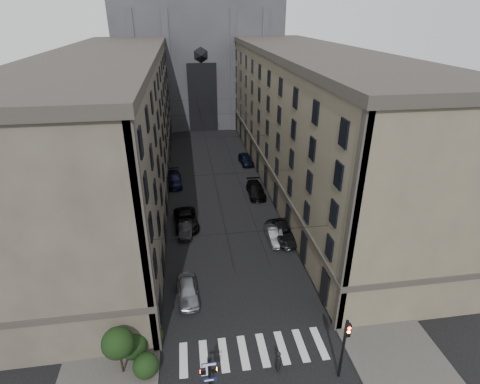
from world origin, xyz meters
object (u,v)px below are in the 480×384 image
gothic_tower (198,39)px  car_left_near (188,291)px  traffic_light_right (344,343)px  car_left_far (174,179)px  car_right_midnear (284,233)px  car_right_midfar (256,190)px  car_right_far (246,159)px  car_left_midnear (186,228)px  pedestrian (279,362)px  pedestrian_signal_left (209,376)px  car_right_near (274,234)px  car_left_midfar (186,220)px

gothic_tower → car_left_near: size_ratio=12.58×
traffic_light_right → car_left_far: size_ratio=0.92×
car_left_near → car_right_midnear: car_right_midnear is taller
car_right_midfar → car_right_far: 12.02m
car_left_midnear → car_left_near: bearing=-87.6°
gothic_tower → car_right_midnear: size_ratio=10.09×
gothic_tower → car_left_far: bearing=-99.2°
car_right_midnear → car_right_midfar: (-1.00, 11.49, 0.00)m
car_right_midnear → pedestrian: 17.53m
car_right_midfar → pedestrian: (-3.73, -28.37, 0.14)m
traffic_light_right → pedestrian_signal_left: bearing=-177.4°
gothic_tower → traffic_light_right: 74.67m
car_left_near → car_right_near: (9.84, 8.06, -0.05)m
traffic_light_right → car_left_far: bearing=108.7°
car_right_midnear → pedestrian: (-4.73, -16.88, 0.15)m
traffic_light_right → car_right_midfar: (-0.40, 29.45, -2.49)m
car_left_midnear → car_right_far: bearing=65.6°
car_right_near → car_left_far: bearing=123.0°
car_left_midnear → car_left_midfar: 1.76m
gothic_tower → car_left_far: 42.28m
car_right_near → car_right_midnear: bearing=7.1°
gothic_tower → pedestrian: bearing=-88.8°
gothic_tower → pedestrian: 73.92m
car_left_far → car_right_near: size_ratio=1.27×
car_left_midfar → car_left_far: size_ratio=1.02×
car_left_far → car_left_midnear: bearing=-87.2°
gothic_tower → pedestrian: (1.47, -71.96, -16.85)m
car_left_near → pedestrian: (6.20, -8.67, 0.16)m
car_left_far → car_right_midfar: 12.60m
car_left_far → car_right_midnear: car_left_far is taller
car_right_midfar → car_left_midfar: bearing=-143.4°
gothic_tower → car_left_near: 65.70m
car_left_near → car_right_near: car_left_near is taller
car_left_near → car_left_midnear: size_ratio=1.09×
car_left_near → gothic_tower: bearing=82.1°
car_left_near → car_left_far: 25.10m
traffic_light_right → gothic_tower: bearing=94.4°
pedestrian → car_left_near: bearing=55.7°
gothic_tower → car_left_midnear: 55.23m
gothic_tower → pedestrian_signal_left: size_ratio=14.50×
car_right_midfar → car_right_far: size_ratio=1.14×
car_left_midfar → car_right_near: (9.74, -4.67, -0.07)m
car_right_near → gothic_tower: bearing=94.6°
pedestrian_signal_left → car_right_far: bearing=77.5°
pedestrian → car_right_midnear: bearing=4.5°
car_left_far → car_right_near: (11.32, -17.00, -0.09)m
car_left_far → car_right_midfar: car_left_far is taller
traffic_light_right → car_right_midnear: traffic_light_right is taller
car_right_midnear → car_right_far: 23.50m
car_left_midnear → car_right_midfar: bearing=43.7°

